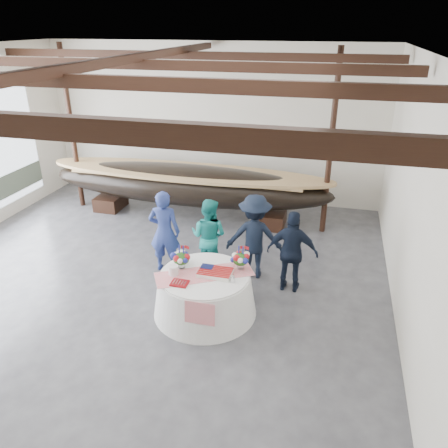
# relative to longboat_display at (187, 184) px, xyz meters

# --- Properties ---
(floor) EXTENTS (10.00, 12.00, 0.01)m
(floor) POSITION_rel_longboat_display_xyz_m (0.20, -4.26, -0.94)
(floor) COLOR #3D3D42
(floor) RESTS_ON ground
(wall_back) EXTENTS (10.00, 0.02, 4.50)m
(wall_back) POSITION_rel_longboat_display_xyz_m (0.20, 1.74, 1.31)
(wall_back) COLOR silver
(wall_back) RESTS_ON ground
(wall_right) EXTENTS (0.02, 12.00, 4.50)m
(wall_right) POSITION_rel_longboat_display_xyz_m (5.20, -4.26, 1.31)
(wall_right) COLOR silver
(wall_right) RESTS_ON ground
(ceiling) EXTENTS (10.00, 12.00, 0.01)m
(ceiling) POSITION_rel_longboat_display_xyz_m (0.20, -4.26, 3.56)
(ceiling) COLOR white
(ceiling) RESTS_ON wall_back
(pavilion_structure) EXTENTS (9.80, 11.76, 4.50)m
(pavilion_structure) POSITION_rel_longboat_display_xyz_m (0.20, -3.51, 3.06)
(pavilion_structure) COLOR black
(pavilion_structure) RESTS_ON ground
(longboat_display) EXTENTS (7.89, 1.58, 1.48)m
(longboat_display) POSITION_rel_longboat_display_xyz_m (0.00, 0.00, 0.00)
(longboat_display) COLOR black
(longboat_display) RESTS_ON ground
(banquet_table) EXTENTS (1.91, 1.91, 0.82)m
(banquet_table) POSITION_rel_longboat_display_xyz_m (1.76, -4.13, -0.54)
(banquet_table) COLOR white
(banquet_table) RESTS_ON ground
(tabletop_items) EXTENTS (1.81, 1.35, 0.40)m
(tabletop_items) POSITION_rel_longboat_display_xyz_m (1.77, -3.97, 0.02)
(tabletop_items) COLOR red
(tabletop_items) RESTS_ON banquet_table
(guest_woman_blue) EXTENTS (0.71, 0.51, 1.83)m
(guest_woman_blue) POSITION_rel_longboat_display_xyz_m (0.49, -2.85, -0.03)
(guest_woman_blue) COLOR navy
(guest_woman_blue) RESTS_ON ground
(guest_woman_teal) EXTENTS (0.89, 0.74, 1.67)m
(guest_woman_teal) POSITION_rel_longboat_display_xyz_m (1.41, -2.66, -0.11)
(guest_woman_teal) COLOR teal
(guest_woman_teal) RESTS_ON ground
(guest_man_left) EXTENTS (1.26, 0.82, 1.83)m
(guest_man_left) POSITION_rel_longboat_display_xyz_m (2.38, -2.60, -0.03)
(guest_man_left) COLOR black
(guest_man_left) RESTS_ON ground
(guest_man_right) EXTENTS (1.01, 0.44, 1.71)m
(guest_man_right) POSITION_rel_longboat_display_xyz_m (3.21, -2.96, -0.09)
(guest_man_right) COLOR black
(guest_man_right) RESTS_ON ground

